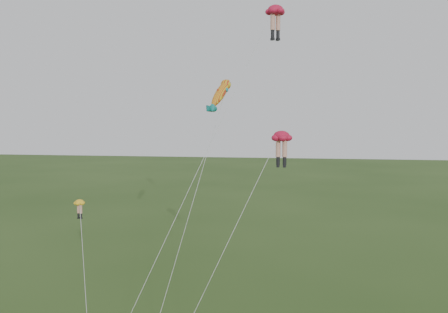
# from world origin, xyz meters

# --- Properties ---
(legs_kite_red_high) EXTENTS (10.44, 12.29, 23.40)m
(legs_kite_red_high) POSITION_xyz_m (6.25, 10.43, 22.50)
(legs_kite_red_high) COLOR red
(legs_kite_red_high) RESTS_ON ground
(legs_kite_red_mid) EXTENTS (6.83, 5.57, 13.29)m
(legs_kite_red_mid) POSITION_xyz_m (7.23, 3.54, 12.55)
(legs_kite_red_mid) COLOR red
(legs_kite_red_mid) RESTS_ON ground
(legs_kite_yellow) EXTENTS (3.61, 5.93, 8.43)m
(legs_kite_yellow) POSITION_xyz_m (-6.52, 1.19, 7.54)
(legs_kite_yellow) COLOR yellow
(legs_kite_yellow) RESTS_ON ground
(fish_kite) EXTENTS (3.73, 11.79, 17.68)m
(fish_kite) POSITION_xyz_m (1.99, 9.37, 16.13)
(fish_kite) COLOR gold
(fish_kite) RESTS_ON ground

